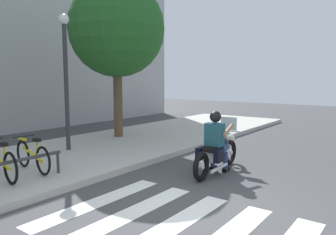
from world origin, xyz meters
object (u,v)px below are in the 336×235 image
object	(u,v)px
tree_near_rack	(117,29)
bicycle_3	(32,156)
street_lamp	(66,70)
rider	(216,137)
motorcycle	(217,153)
bicycle_2	(0,162)

from	to	relation	value
tree_near_rack	bicycle_3	bearing A→B (deg)	-158.89
street_lamp	tree_near_rack	size ratio (longest dim) A/B	0.72
rider	tree_near_rack	world-z (taller)	tree_near_rack
motorcycle	tree_near_rack	xyz separation A→B (m)	(1.40, 4.62, 3.34)
motorcycle	bicycle_3	world-z (taller)	motorcycle
bicycle_3	street_lamp	distance (m)	2.90
rider	street_lamp	world-z (taller)	street_lamp
street_lamp	tree_near_rack	xyz separation A→B (m)	(2.38, 0.40, 1.41)
motorcycle	bicycle_2	world-z (taller)	motorcycle
motorcycle	bicycle_3	distance (m)	4.10
motorcycle	bicycle_3	bearing A→B (deg)	133.07
bicycle_3	street_lamp	world-z (taller)	street_lamp
street_lamp	bicycle_2	bearing A→B (deg)	-154.18
tree_near_rack	bicycle_2	bearing A→B (deg)	-161.70
street_lamp	rider	bearing A→B (deg)	-77.94
bicycle_2	street_lamp	xyz separation A→B (m)	(2.53, 1.22, 1.89)
rider	bicycle_2	size ratio (longest dim) A/B	0.85
motorcycle	street_lamp	xyz separation A→B (m)	(-0.98, 4.22, 1.93)
bicycle_3	tree_near_rack	world-z (taller)	tree_near_rack
rider	bicycle_2	xyz separation A→B (m)	(-3.43, 3.00, -0.32)
bicycle_2	bicycle_3	xyz separation A→B (m)	(0.70, 0.00, -0.01)
bicycle_2	bicycle_3	bearing A→B (deg)	0.01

